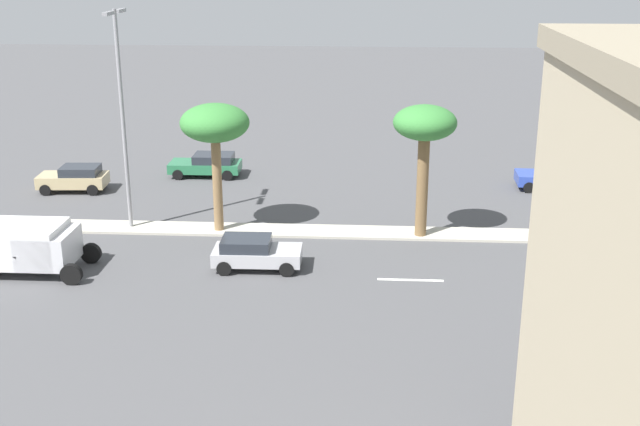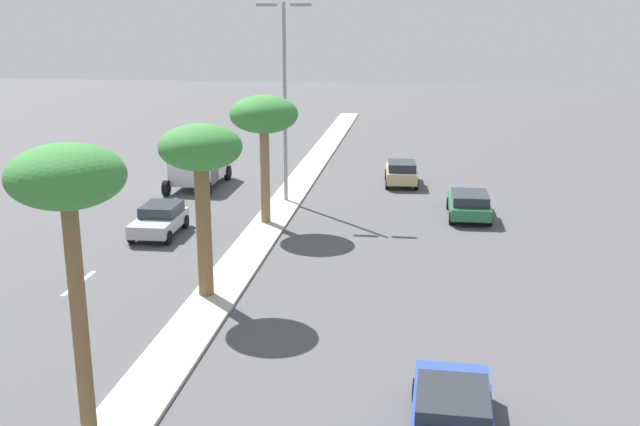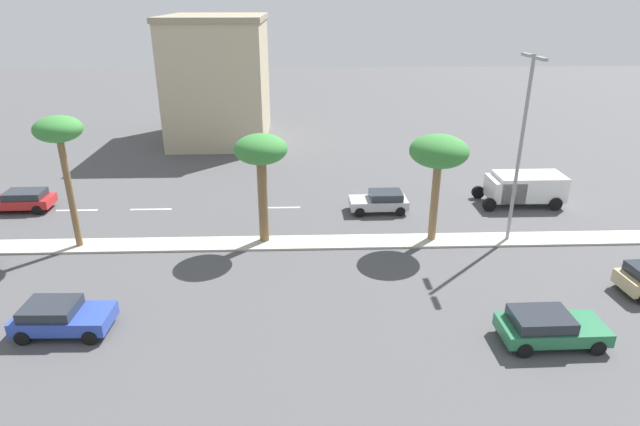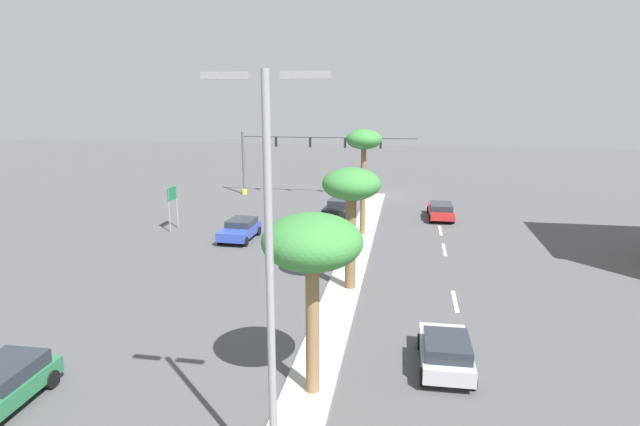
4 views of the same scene
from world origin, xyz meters
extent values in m
plane|color=#4C4C4F|center=(0.00, 29.77, 0.00)|extent=(160.00, 160.00, 0.00)
cube|color=silver|center=(-5.71, 4.00, 0.01)|extent=(0.20, 2.80, 0.01)
cube|color=silver|center=(-5.71, 13.13, 0.01)|extent=(0.20, 2.80, 0.01)
cube|color=silver|center=(-5.71, 18.10, 0.01)|extent=(0.20, 2.80, 0.01)
cube|color=silver|center=(-5.71, 26.90, 0.01)|extent=(0.20, 2.80, 0.01)
cylinder|color=#515459|center=(13.29, 1.89, 3.16)|extent=(0.24, 0.24, 6.33)
cylinder|color=gold|center=(13.29, 1.89, 0.25)|extent=(0.53, 0.53, 0.50)
cylinder|color=#515459|center=(4.70, 1.89, 5.90)|extent=(17.18, 0.16, 0.16)
cube|color=black|center=(9.85, 1.89, 5.35)|extent=(0.20, 0.32, 0.90)
sphere|color=red|center=(9.85, 1.77, 5.65)|extent=(0.18, 0.18, 0.18)
cube|color=black|center=(6.42, 1.89, 5.35)|extent=(0.20, 0.32, 0.90)
sphere|color=red|center=(6.42, 1.77, 5.65)|extent=(0.18, 0.18, 0.18)
cube|color=black|center=(2.98, 1.89, 5.35)|extent=(0.20, 0.32, 0.90)
sphere|color=red|center=(2.98, 1.77, 5.65)|extent=(0.18, 0.18, 0.18)
cube|color=black|center=(-0.45, 1.89, 5.35)|extent=(0.20, 0.32, 0.90)
sphere|color=red|center=(-0.45, 1.77, 5.65)|extent=(0.18, 0.18, 0.18)
cylinder|color=gray|center=(14.17, 15.69, 1.64)|extent=(0.10, 0.10, 3.29)
cylinder|color=gray|center=(14.17, 17.01, 1.64)|extent=(0.10, 0.10, 3.29)
cube|color=#19723F|center=(14.17, 16.35, 2.81)|extent=(0.08, 1.47, 0.96)
cylinder|color=brown|center=(-0.01, 15.50, 3.32)|extent=(0.37, 0.37, 6.41)
ellipsoid|color=#387F38|center=(-0.01, 15.50, 6.97)|extent=(2.54, 2.54, 1.40)
cylinder|color=brown|center=(-0.34, 26.19, 2.64)|extent=(0.56, 0.56, 5.03)
ellipsoid|color=#387F38|center=(-0.34, 26.19, 5.67)|extent=(2.99, 2.99, 1.64)
cylinder|color=olive|center=(-0.17, 36.12, 2.52)|extent=(0.46, 0.46, 4.80)
ellipsoid|color=#387F38|center=(-0.17, 36.12, 5.50)|extent=(3.32, 3.32, 1.82)
cylinder|color=gray|center=(0.02, 40.62, 5.43)|extent=(0.20, 0.20, 10.62)
cube|color=gray|center=(-0.88, 40.62, 10.59)|extent=(1.10, 0.24, 0.16)
cube|color=gray|center=(0.92, 40.62, 10.59)|extent=(1.10, 0.24, 0.16)
cube|color=red|center=(-5.89, 9.24, 0.61)|extent=(1.95, 4.54, 0.59)
cube|color=#262B33|center=(-5.91, 9.80, 1.14)|extent=(1.72, 2.51, 0.46)
cylinder|color=black|center=(-4.98, 7.68, 0.32)|extent=(0.23, 0.64, 0.64)
cylinder|color=black|center=(-6.74, 7.64, 0.32)|extent=(0.23, 0.64, 0.64)
cylinder|color=black|center=(-5.05, 10.83, 0.32)|extent=(0.23, 0.64, 0.64)
cylinder|color=black|center=(-6.81, 10.79, 0.32)|extent=(0.23, 0.64, 0.64)
cube|color=#2D47AD|center=(8.43, 18.10, 0.63)|extent=(2.07, 4.06, 0.62)
cube|color=#262B33|center=(8.41, 17.60, 1.17)|extent=(1.83, 2.25, 0.44)
cylinder|color=black|center=(7.53, 19.53, 0.32)|extent=(0.24, 0.65, 0.64)
cylinder|color=black|center=(9.40, 19.48, 0.32)|extent=(0.24, 0.65, 0.64)
cylinder|color=black|center=(7.46, 16.73, 0.32)|extent=(0.24, 0.65, 0.64)
cylinder|color=black|center=(9.32, 16.68, 0.32)|extent=(0.24, 0.65, 0.64)
cube|color=black|center=(2.58, 9.45, 0.61)|extent=(2.15, 4.66, 0.57)
cube|color=#262B33|center=(2.54, 8.88, 1.10)|extent=(1.82, 2.61, 0.42)
cylinder|color=black|center=(1.82, 11.09, 0.32)|extent=(0.26, 0.65, 0.64)
cylinder|color=black|center=(3.56, 10.97, 0.32)|extent=(0.26, 0.65, 0.64)
cylinder|color=black|center=(1.60, 7.92, 0.32)|extent=(0.26, 0.65, 0.64)
cylinder|color=black|center=(3.34, 7.80, 0.32)|extent=(0.26, 0.65, 0.64)
cube|color=#B2B2B7|center=(-4.79, 33.55, 0.62)|extent=(1.90, 3.88, 0.59)
cube|color=#262B33|center=(-4.80, 34.03, 1.16)|extent=(1.68, 2.14, 0.49)
cylinder|color=black|center=(-3.90, 32.22, 0.32)|extent=(0.23, 0.64, 0.64)
cylinder|color=black|center=(-5.63, 32.19, 0.32)|extent=(0.23, 0.64, 0.64)
cylinder|color=black|center=(-3.95, 34.91, 0.32)|extent=(0.23, 0.64, 0.64)
cylinder|color=black|center=(-5.69, 34.88, 0.32)|extent=(0.23, 0.64, 0.64)
cube|color=#262B33|center=(9.93, 38.30, 1.15)|extent=(1.82, 2.41, 0.50)
cylinder|color=black|center=(9.00, 37.32, 0.32)|extent=(0.23, 0.64, 0.64)
cylinder|color=black|center=(10.89, 37.34, 0.32)|extent=(0.23, 0.64, 0.64)
camera|label=1|loc=(-36.90, 28.77, 13.29)|focal=44.53mm
camera|label=2|loc=(7.46, 0.91, 10.40)|focal=42.01mm
camera|label=3|loc=(28.27, 28.45, 13.65)|focal=29.85mm
camera|label=4|loc=(-3.15, 52.02, 10.25)|focal=29.20mm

